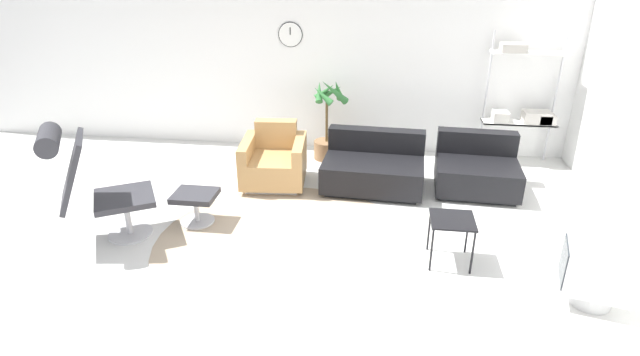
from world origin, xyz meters
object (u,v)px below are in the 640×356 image
object	(u,v)px
lounge_chair	(87,176)
shelf_unit	(524,101)
couch_second	(476,170)
ottoman	(196,201)
side_table	(452,224)
armchair_red	(274,162)
potted_plant	(328,127)
couch_low	(374,168)
crt_television	(596,272)

from	to	relation	value
lounge_chair	shelf_unit	world-z (taller)	shelf_unit
couch_second	lounge_chair	bearing A→B (deg)	27.20
ottoman	couch_second	size ratio (longest dim) A/B	0.45
side_table	shelf_unit	xyz separation A→B (m)	(1.15, 2.63, 0.47)
couch_second	shelf_unit	xyz separation A→B (m)	(0.68, 0.97, 0.63)
lounge_chair	ottoman	world-z (taller)	lounge_chair
couch_second	shelf_unit	bearing A→B (deg)	-121.82
ottoman	armchair_red	size ratio (longest dim) A/B	0.52
potted_plant	shelf_unit	bearing A→B (deg)	4.89
couch_low	shelf_unit	bearing A→B (deg)	-147.75
shelf_unit	crt_television	bearing A→B (deg)	-91.13
lounge_chair	couch_second	distance (m)	4.30
side_table	ottoman	bearing A→B (deg)	171.10
shelf_unit	couch_low	bearing A→B (deg)	-150.85
side_table	crt_television	xyz separation A→B (m)	(1.09, -0.47, -0.09)
couch_second	potted_plant	xyz separation A→B (m)	(-1.90, 0.75, 0.21)
ottoman	shelf_unit	xyz separation A→B (m)	(3.74, 2.23, 0.62)
armchair_red	shelf_unit	bearing A→B (deg)	-165.46
couch_low	crt_television	world-z (taller)	couch_low
side_table	crt_television	world-z (taller)	crt_television
crt_television	shelf_unit	size ratio (longest dim) A/B	0.33
armchair_red	couch_second	bearing A→B (deg)	178.31
couch_low	couch_second	size ratio (longest dim) A/B	1.24
armchair_red	shelf_unit	world-z (taller)	shelf_unit
ottoman	armchair_red	bearing A→B (deg)	61.62
side_table	potted_plant	distance (m)	2.80
armchair_red	couch_second	xyz separation A→B (m)	(2.46, 0.14, -0.03)
couch_low	potted_plant	size ratio (longest dim) A/B	1.04
couch_low	couch_second	distance (m)	1.23
ottoman	couch_low	distance (m)	2.17
ottoman	couch_low	xyz separation A→B (m)	(1.83, 1.16, -0.01)
shelf_unit	side_table	bearing A→B (deg)	-113.62
crt_television	couch_low	bearing A→B (deg)	55.76
ottoman	side_table	size ratio (longest dim) A/B	0.99
couch_second	side_table	bearing A→B (deg)	77.20
couch_second	side_table	xyz separation A→B (m)	(-0.47, -1.66, 0.15)
ottoman	couch_low	world-z (taller)	couch_low
armchair_red	potted_plant	size ratio (longest dim) A/B	0.72
lounge_chair	couch_low	size ratio (longest dim) A/B	0.97
shelf_unit	potted_plant	bearing A→B (deg)	-175.11
armchair_red	crt_television	distance (m)	3.66
side_table	couch_low	bearing A→B (deg)	115.77
couch_second	shelf_unit	world-z (taller)	shelf_unit
ottoman	crt_television	world-z (taller)	crt_television
potted_plant	armchair_red	bearing A→B (deg)	-122.01
shelf_unit	lounge_chair	bearing A→B (deg)	-149.32
armchair_red	couch_second	world-z (taller)	armchair_red
armchair_red	couch_second	size ratio (longest dim) A/B	0.86
ottoman	crt_television	distance (m)	3.78
ottoman	side_table	xyz separation A→B (m)	(2.59, -0.41, 0.15)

